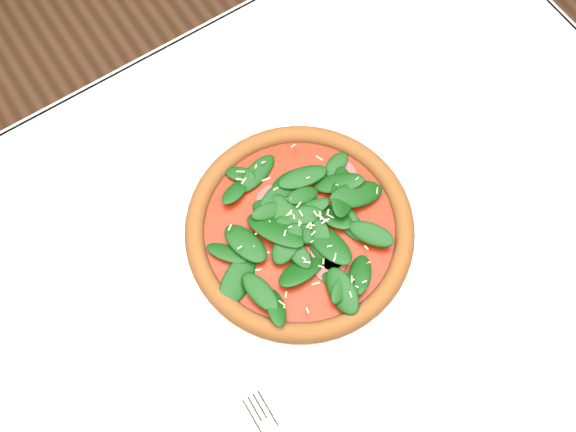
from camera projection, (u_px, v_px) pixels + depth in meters
ground at (288, 347)px, 1.59m from camera, size 6.00×6.00×0.00m
dining_table at (288, 276)px, 0.99m from camera, size 1.21×0.81×0.75m
plate at (299, 233)px, 0.90m from camera, size 0.37×0.37×0.02m
pizza at (300, 228)px, 0.88m from camera, size 0.32×0.32×0.04m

